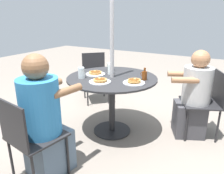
{
  "coord_description": "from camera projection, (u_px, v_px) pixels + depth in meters",
  "views": [
    {
      "loc": [
        -1.28,
        2.25,
        1.49
      ],
      "look_at": [
        0.0,
        0.0,
        0.62
      ],
      "focal_mm": 35.0,
      "sensor_mm": 36.0,
      "label": 1
    }
  ],
  "objects": [
    {
      "name": "pancake_plate_b",
      "position": [
        95.0,
        73.0,
        2.8
      ],
      "size": [
        0.25,
        0.25,
        0.05
      ],
      "color": "white",
      "rests_on": "patio_table"
    },
    {
      "name": "pancake_plate_c",
      "position": [
        134.0,
        82.0,
        2.44
      ],
      "size": [
        0.25,
        0.25,
        0.05
      ],
      "color": "white",
      "rests_on": "patio_table"
    },
    {
      "name": "syrup_bottle",
      "position": [
        144.0,
        75.0,
        2.55
      ],
      "size": [
        0.08,
        0.06,
        0.15
      ],
      "color": "#602D0F",
      "rests_on": "patio_table"
    },
    {
      "name": "diner_north",
      "position": [
        44.0,
        122.0,
        2.0
      ],
      "size": [
        0.42,
        0.56,
        1.18
      ],
      "rotation": [
        0.0,
        0.0,
        -3.29
      ],
      "color": "slate",
      "rests_on": "ground"
    },
    {
      "name": "drinking_glass_a",
      "position": [
        110.0,
        69.0,
        2.8
      ],
      "size": [
        0.07,
        0.07,
        0.13
      ],
      "primitive_type": "cylinder",
      "color": "silver",
      "rests_on": "patio_table"
    },
    {
      "name": "ground_plane",
      "position": [
        112.0,
        130.0,
        2.92
      ],
      "size": [
        12.0,
        12.0,
        0.0
      ],
      "primitive_type": "plane",
      "color": "gray"
    },
    {
      "name": "patio_chair_north",
      "position": [
        29.0,
        135.0,
        1.89
      ],
      "size": [
        0.49,
        0.49,
        0.83
      ],
      "rotation": [
        0.0,
        0.0,
        -3.29
      ],
      "color": "#232326",
      "rests_on": "ground"
    },
    {
      "name": "diner_east",
      "position": [
        193.0,
        98.0,
        2.69
      ],
      "size": [
        0.56,
        0.5,
        1.09
      ],
      "rotation": [
        0.0,
        0.0,
        -1.13
      ],
      "color": "#3D3D42",
      "rests_on": "ground"
    },
    {
      "name": "umbrella_pole",
      "position": [
        112.0,
        48.0,
        2.57
      ],
      "size": [
        0.05,
        0.05,
        2.2
      ],
      "primitive_type": "cylinder",
      "color": "#ADADB2",
      "rests_on": "ground"
    },
    {
      "name": "drinking_glass_b",
      "position": [
        81.0,
        73.0,
        2.62
      ],
      "size": [
        0.08,
        0.08,
        0.13
      ],
      "primitive_type": "cylinder",
      "color": "silver",
      "rests_on": "patio_table"
    },
    {
      "name": "coffee_cup",
      "position": [
        110.0,
        66.0,
        2.99
      ],
      "size": [
        0.09,
        0.09,
        0.1
      ],
      "color": "#33513D",
      "rests_on": "patio_table"
    },
    {
      "name": "pancake_plate_a",
      "position": [
        100.0,
        81.0,
        2.48
      ],
      "size": [
        0.25,
        0.25,
        0.05
      ],
      "color": "white",
      "rests_on": "patio_table"
    },
    {
      "name": "patio_chair_south",
      "position": [
        95.0,
        73.0,
        3.84
      ],
      "size": [
        0.61,
        0.61,
        0.83
      ],
      "rotation": [
        0.0,
        0.0,
        0.78
      ],
      "color": "#232326",
      "rests_on": "ground"
    },
    {
      "name": "patio_chair_east",
      "position": [
        207.0,
        99.0,
        2.68
      ],
      "size": [
        0.57,
        0.57,
        0.83
      ],
      "rotation": [
        0.0,
        0.0,
        -1.13
      ],
      "color": "#232326",
      "rests_on": "ground"
    },
    {
      "name": "patio_table",
      "position": [
        112.0,
        87.0,
        2.73
      ],
      "size": [
        1.11,
        1.11,
        0.75
      ],
      "color": "#28282B",
      "rests_on": "ground"
    }
  ]
}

